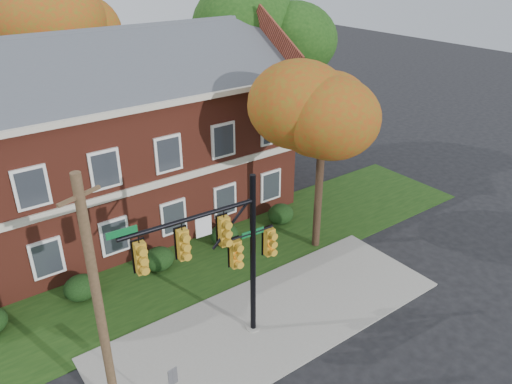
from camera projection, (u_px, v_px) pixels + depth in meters
ground at (289, 334)px, 18.69m from camera, size 120.00×120.00×0.00m
sidewalk at (273, 318)px, 19.39m from camera, size 14.00×5.00×0.08m
grass_strip at (206, 260)px, 23.00m from camera, size 30.00×6.00×0.04m
apartment_building at (101, 132)px, 24.03m from camera, size 18.80×8.80×9.74m
hedge_left at (81, 288)px, 20.35m from camera, size 1.40×1.26×1.05m
hedge_center at (159, 259)px, 22.22m from camera, size 1.40×1.26×1.05m
hedge_right at (224, 235)px, 24.09m from camera, size 1.40×1.26×1.05m
hedge_far_right at (281, 214)px, 25.95m from camera, size 1.40×1.26×1.05m
tree_near_right at (330, 112)px, 21.31m from camera, size 4.50×4.25×8.58m
tree_right_rear at (275, 40)px, 29.30m from camera, size 6.30×5.95×10.62m
tree_far_rear at (64, 28)px, 28.69m from camera, size 6.84×6.46×11.52m
traffic_signal at (223, 250)px, 16.53m from camera, size 5.77×0.66×6.45m
utility_pole at (98, 305)px, 13.76m from camera, size 1.22×0.52×8.15m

